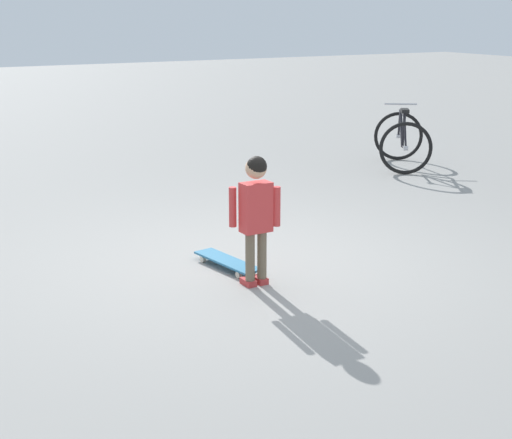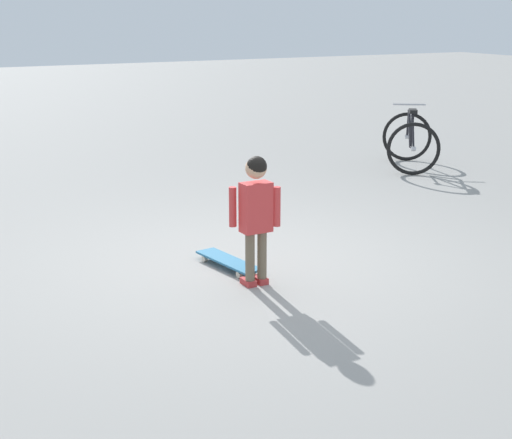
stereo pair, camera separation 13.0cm
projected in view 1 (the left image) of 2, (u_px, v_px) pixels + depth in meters
name	position (u px, v px, depth m)	size (l,w,h in m)	color
ground_plane	(260.00, 263.00, 6.76)	(50.00, 50.00, 0.00)	gray
child_person	(256.00, 206.00, 6.06)	(0.37, 0.22, 1.06)	brown
skateboard	(227.00, 261.00, 6.62)	(0.31, 0.77, 0.07)	teal
bicycle_near	(402.00, 140.00, 10.76)	(1.18, 1.28, 0.85)	black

